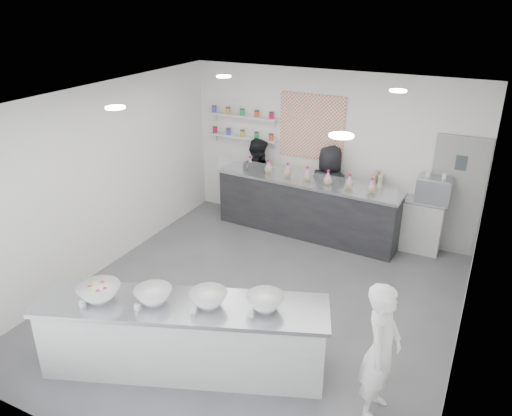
{
  "coord_description": "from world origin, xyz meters",
  "views": [
    {
      "loc": [
        2.75,
        -5.57,
        4.27
      ],
      "look_at": [
        -0.22,
        0.4,
        1.35
      ],
      "focal_mm": 35.0,
      "sensor_mm": 36.0,
      "label": 1
    }
  ],
  "objects_px": {
    "prep_counter": "(184,337)",
    "back_bar": "(306,208)",
    "espresso_machine": "(434,190)",
    "staff_left": "(257,179)",
    "staff_right": "(328,191)",
    "espresso_ledge": "(404,223)",
    "woman_prep": "(381,352)"
  },
  "relations": [
    {
      "from": "prep_counter",
      "to": "back_bar",
      "type": "distance_m",
      "value": 4.09
    },
    {
      "from": "espresso_machine",
      "to": "staff_left",
      "type": "xyz_separation_m",
      "value": [
        -3.3,
        -0.06,
        -0.33
      ]
    },
    {
      "from": "back_bar",
      "to": "staff_right",
      "type": "bearing_deg",
      "value": 40.12
    },
    {
      "from": "espresso_machine",
      "to": "staff_right",
      "type": "height_order",
      "value": "staff_right"
    },
    {
      "from": "espresso_ledge",
      "to": "staff_right",
      "type": "distance_m",
      "value": 1.47
    },
    {
      "from": "prep_counter",
      "to": "espresso_machine",
      "type": "relative_size",
      "value": 6.13
    },
    {
      "from": "staff_left",
      "to": "staff_right",
      "type": "bearing_deg",
      "value": -165.35
    },
    {
      "from": "staff_right",
      "to": "espresso_machine",
      "type": "bearing_deg",
      "value": -175.5
    },
    {
      "from": "espresso_ledge",
      "to": "woman_prep",
      "type": "distance_m",
      "value": 4.08
    },
    {
      "from": "espresso_ledge",
      "to": "espresso_machine",
      "type": "height_order",
      "value": "espresso_machine"
    },
    {
      "from": "espresso_machine",
      "to": "woman_prep",
      "type": "relative_size",
      "value": 0.35
    },
    {
      "from": "back_bar",
      "to": "espresso_machine",
      "type": "bearing_deg",
      "value": 11.44
    },
    {
      "from": "staff_left",
      "to": "back_bar",
      "type": "bearing_deg",
      "value": -177.78
    },
    {
      "from": "prep_counter",
      "to": "staff_left",
      "type": "bearing_deg",
      "value": 84.23
    },
    {
      "from": "back_bar",
      "to": "staff_right",
      "type": "relative_size",
      "value": 2.05
    },
    {
      "from": "woman_prep",
      "to": "back_bar",
      "type": "bearing_deg",
      "value": 33.77
    },
    {
      "from": "prep_counter",
      "to": "espresso_machine",
      "type": "distance_m",
      "value": 4.94
    },
    {
      "from": "prep_counter",
      "to": "staff_left",
      "type": "distance_m",
      "value": 4.51
    },
    {
      "from": "prep_counter",
      "to": "staff_left",
      "type": "relative_size",
      "value": 2.05
    },
    {
      "from": "prep_counter",
      "to": "back_bar",
      "type": "height_order",
      "value": "back_bar"
    },
    {
      "from": "espresso_ledge",
      "to": "staff_left",
      "type": "xyz_separation_m",
      "value": [
        -2.89,
        -0.06,
        0.36
      ]
    },
    {
      "from": "woman_prep",
      "to": "staff_left",
      "type": "xyz_separation_m",
      "value": [
        -3.41,
        3.98,
        0.03
      ]
    },
    {
      "from": "back_bar",
      "to": "staff_right",
      "type": "distance_m",
      "value": 0.52
    },
    {
      "from": "espresso_machine",
      "to": "staff_right",
      "type": "distance_m",
      "value": 1.86
    },
    {
      "from": "staff_right",
      "to": "espresso_ledge",
      "type": "bearing_deg",
      "value": -175.0
    },
    {
      "from": "woman_prep",
      "to": "prep_counter",
      "type": "bearing_deg",
      "value": 101.59
    },
    {
      "from": "back_bar",
      "to": "woman_prep",
      "type": "bearing_deg",
      "value": -55.24
    },
    {
      "from": "back_bar",
      "to": "staff_left",
      "type": "height_order",
      "value": "staff_left"
    },
    {
      "from": "back_bar",
      "to": "espresso_ledge",
      "type": "distance_m",
      "value": 1.79
    },
    {
      "from": "woman_prep",
      "to": "staff_left",
      "type": "bearing_deg",
      "value": 42.98
    },
    {
      "from": "prep_counter",
      "to": "espresso_ledge",
      "type": "relative_size",
      "value": 2.67
    },
    {
      "from": "espresso_ledge",
      "to": "back_bar",
      "type": "bearing_deg",
      "value": -170.12
    }
  ]
}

